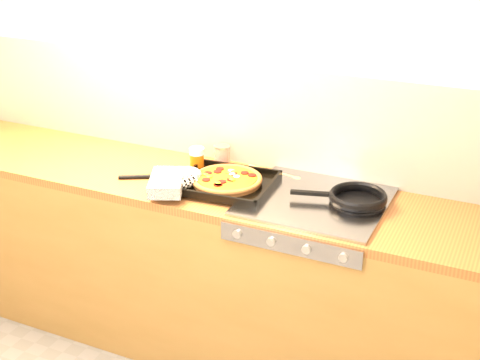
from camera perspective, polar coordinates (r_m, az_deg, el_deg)
The scene contains 9 objects.
room_shell at distance 3.22m, azimuth 0.70°, elevation 5.58°, with size 3.20×3.20×3.20m.
counter_run at distance 3.27m, azimuth -1.45°, elevation -7.60°, with size 3.20×0.62×0.90m.
stovetop at distance 2.91m, azimuth 6.44°, elevation -1.84°, with size 0.60×0.56×0.02m, color #97969B.
pizza_on_tray at distance 3.00m, azimuth -2.51°, elevation -0.04°, with size 0.55×0.50×0.07m.
frying_pan at distance 2.89m, azimuth 9.92°, elevation -1.54°, with size 0.43×0.31×0.04m.
tomato_can at distance 3.23m, azimuth -1.56°, elevation 2.02°, with size 0.08×0.08×0.11m.
juice_glass at distance 3.19m, azimuth -3.69°, elevation 1.76°, with size 0.09×0.09×0.12m.
wooden_spoon at distance 3.16m, azimuth 3.42°, elevation 0.51°, with size 0.30×0.09×0.02m.
black_spatula at distance 3.15m, azimuth -7.65°, elevation 0.26°, with size 0.27×0.18×0.02m.
Camera 1 is at (1.25, -1.40, 2.16)m, focal length 50.00 mm.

